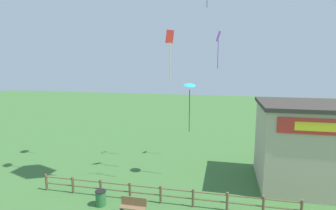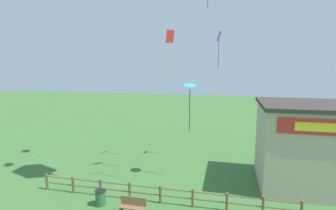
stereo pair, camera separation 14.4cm
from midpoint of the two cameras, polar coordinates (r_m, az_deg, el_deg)
wooden_fence at (r=15.86m, az=-1.41°, el=-18.65°), size 15.09×0.14×1.07m
seaside_building at (r=19.55m, az=30.23°, el=-7.67°), size 7.52×5.34×5.50m
park_bench_near_fence at (r=15.04m, az=-7.38°, el=-20.93°), size 1.42×0.41×0.93m
trash_bin at (r=16.19m, az=-14.20°, el=-18.99°), size 0.62×0.62×0.87m
kite_red_diamond at (r=18.20m, az=0.68°, el=12.67°), size 0.55×0.59×3.44m
kite_purple_streamer at (r=21.25m, az=11.21°, el=13.04°), size 0.36×0.60×2.87m
kite_cyan_delta at (r=17.61m, az=5.02°, el=3.54°), size 1.05×1.04×3.36m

